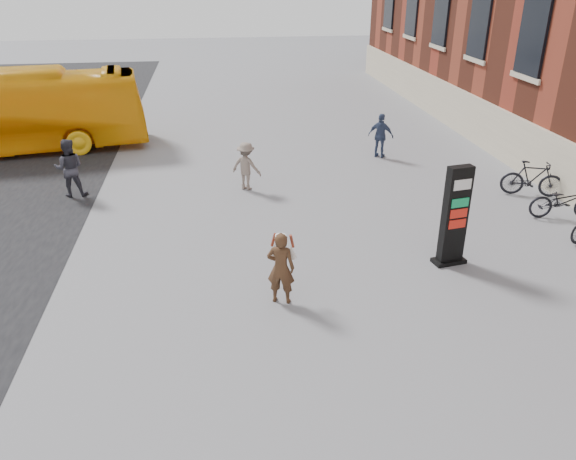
{
  "coord_description": "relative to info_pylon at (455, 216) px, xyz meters",
  "views": [
    {
      "loc": [
        -1.24,
        -10.28,
        6.61
      ],
      "look_at": [
        0.3,
        1.02,
        1.23
      ],
      "focal_mm": 35.0,
      "sensor_mm": 36.0,
      "label": 1
    }
  ],
  "objects": [
    {
      "name": "info_pylon",
      "position": [
        0.0,
        0.0,
        0.0
      ],
      "size": [
        0.85,
        0.53,
        2.49
      ],
      "rotation": [
        0.0,
        0.0,
        0.17
      ],
      "color": "black",
      "rests_on": "ground"
    },
    {
      "name": "bike_6",
      "position": [
        4.29,
        2.16,
        -0.73
      ],
      "size": [
        2.03,
        0.96,
        1.02
      ],
      "primitive_type": "imported",
      "rotation": [
        0.0,
        0.0,
        1.42
      ],
      "color": "black",
      "rests_on": "ground"
    },
    {
      "name": "bike_7",
      "position": [
        4.29,
        3.92,
        -0.68
      ],
      "size": [
        1.95,
        1.15,
        1.13
      ],
      "primitive_type": "imported",
      "rotation": [
        0.0,
        0.0,
        1.22
      ],
      "color": "black",
      "rests_on": "ground"
    },
    {
      "name": "woman",
      "position": [
        -4.3,
        -1.17,
        -0.4
      ],
      "size": [
        0.74,
        0.7,
        1.64
      ],
      "rotation": [
        0.0,
        0.0,
        2.84
      ],
      "color": "#402717",
      "rests_on": "ground"
    },
    {
      "name": "pedestrian_a",
      "position": [
        -10.06,
        5.88,
        -0.32
      ],
      "size": [
        0.93,
        0.75,
        1.83
      ],
      "primitive_type": "imported",
      "rotation": [
        0.0,
        0.0,
        3.2
      ],
      "color": "#36353F",
      "rests_on": "ground"
    },
    {
      "name": "pedestrian_c",
      "position": [
        0.69,
        8.4,
        -0.41
      ],
      "size": [
        1.03,
        0.88,
        1.66
      ],
      "primitive_type": "imported",
      "rotation": [
        0.0,
        0.0,
        2.55
      ],
      "color": "#384566",
      "rests_on": "ground"
    },
    {
      "name": "ground",
      "position": [
        -4.31,
        -1.2,
        -1.24
      ],
      "size": [
        100.0,
        100.0,
        0.0
      ],
      "primitive_type": "plane",
      "color": "#9E9EA3"
    },
    {
      "name": "pedestrian_b",
      "position": [
        -4.56,
        5.71,
        -0.46
      ],
      "size": [
        1.16,
        1.02,
        1.56
      ],
      "primitive_type": "imported",
      "rotation": [
        0.0,
        0.0,
        2.59
      ],
      "color": "gray",
      "rests_on": "ground"
    }
  ]
}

